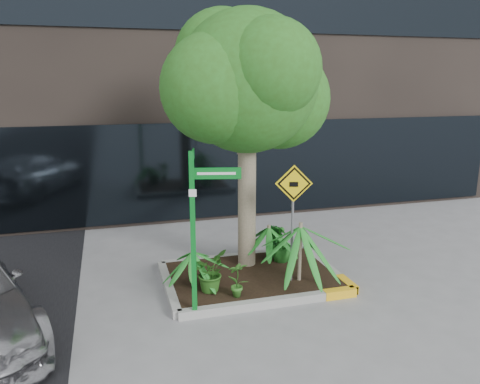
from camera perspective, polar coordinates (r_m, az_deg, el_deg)
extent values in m
plane|color=gray|center=(8.88, 0.77, -11.71)|extent=(80.00, 80.00, 0.00)
cube|color=#9E9E99|center=(10.14, -0.45, -7.95)|extent=(3.20, 0.15, 0.15)
cube|color=#9E9E99|center=(8.22, 3.80, -13.33)|extent=(3.20, 0.15, 0.15)
cube|color=#9E9E99|center=(8.85, -8.69, -11.41)|extent=(0.15, 2.20, 0.15)
cube|color=#9E9E99|center=(9.73, 10.58, -9.14)|extent=(0.15, 2.20, 0.15)
cube|color=yellow|center=(8.71, 12.05, -12.00)|extent=(0.60, 0.17, 0.15)
cube|color=black|center=(9.14, 1.44, -10.11)|extent=(3.05, 2.05, 0.06)
cylinder|color=gray|center=(9.15, 0.85, 0.05)|extent=(0.35, 0.35, 3.31)
cylinder|color=gray|center=(8.98, 1.56, 7.65)|extent=(0.63, 0.18, 1.07)
sphere|color=#2A5C1A|center=(8.90, 0.90, 13.29)|extent=(2.65, 2.65, 2.65)
sphere|color=#2A5C1A|center=(9.47, 4.85, 11.26)|extent=(1.99, 1.99, 1.99)
sphere|color=#2A5C1A|center=(8.51, -3.03, 12.52)|extent=(1.99, 1.99, 1.99)
sphere|color=#2A5C1A|center=(8.34, 3.77, 14.77)|extent=(1.76, 1.76, 1.76)
sphere|color=#2A5C1A|center=(9.35, -2.14, 16.00)|extent=(1.87, 1.87, 1.87)
cylinder|color=gray|center=(8.73, 7.31, -7.22)|extent=(0.07, 0.07, 1.12)
cylinder|color=gray|center=(8.53, -5.77, -9.22)|extent=(0.07, 0.07, 0.70)
cylinder|color=gray|center=(9.62, 3.52, -6.24)|extent=(0.07, 0.07, 0.77)
imported|color=#275B1A|center=(8.35, -3.76, -9.68)|extent=(0.85, 0.85, 0.70)
imported|color=#1E641E|center=(9.65, 5.04, -6.23)|extent=(0.51, 0.51, 0.76)
imported|color=#316D22|center=(8.12, -0.32, -10.53)|extent=(0.37, 0.37, 0.65)
imported|color=#1C6123|center=(9.86, 4.35, -5.88)|extent=(0.48, 0.48, 0.74)
cube|color=#0B7C23|center=(7.39, -5.73, -5.59)|extent=(0.09, 0.09, 2.74)
cube|color=#0B7C23|center=(7.11, -2.92, 2.29)|extent=(0.75, 0.20, 0.18)
cube|color=#0B7C23|center=(7.45, -5.81, 4.29)|extent=(0.20, 0.75, 0.18)
cube|color=white|center=(7.10, -2.89, 2.27)|extent=(0.57, 0.14, 0.04)
cube|color=white|center=(7.45, -5.92, 4.28)|extent=(0.14, 0.57, 0.04)
cube|color=white|center=(7.14, -5.80, -0.13)|extent=(0.12, 0.03, 0.12)
cylinder|color=slate|center=(8.56, 6.38, -4.46)|extent=(0.06, 0.07, 2.01)
cube|color=yellow|center=(8.33, 6.58, 1.03)|extent=(0.66, 0.19, 0.67)
cube|color=black|center=(8.31, 6.62, 1.02)|extent=(0.58, 0.15, 0.60)
cube|color=yellow|center=(8.31, 6.63, 1.01)|extent=(0.49, 0.13, 0.51)
cube|color=black|center=(8.30, 6.57, 0.93)|extent=(0.15, 0.04, 0.09)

